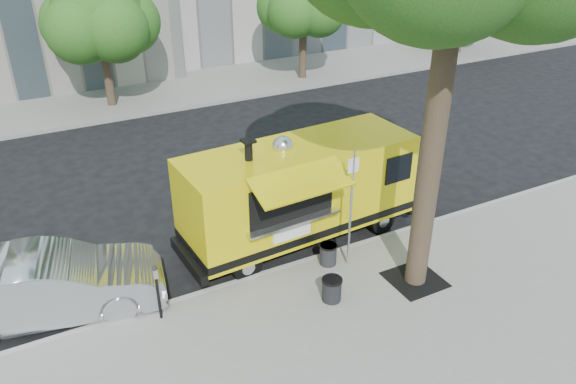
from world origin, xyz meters
name	(u,v)px	position (x,y,z in m)	size (l,w,h in m)	color
ground	(262,254)	(0.00, 0.00, 0.00)	(120.00, 120.00, 0.00)	black
sidewalk	(349,353)	(0.00, -4.00, 0.07)	(60.00, 6.00, 0.15)	gray
curb	(279,271)	(0.00, -0.93, 0.07)	(60.00, 0.14, 0.16)	#999993
far_sidewalk	(132,97)	(0.00, 13.50, 0.07)	(60.00, 5.00, 0.15)	gray
tree_well	(415,280)	(2.60, -2.80, 0.15)	(1.20, 1.20, 0.02)	black
far_tree_b	(98,15)	(-1.00, 12.70, 3.83)	(3.60, 3.60, 5.50)	#33261C
far_tree_c	(303,0)	(8.00, 12.40, 3.72)	(3.24, 3.24, 5.21)	#33261C
sign_post	(351,203)	(1.55, -1.55, 1.85)	(0.28, 0.06, 3.00)	silver
parking_meter	(157,286)	(-3.00, -1.35, 0.98)	(0.11, 0.11, 1.33)	black
food_truck	(299,190)	(1.13, 0.17, 1.46)	(6.43, 3.19, 3.11)	yellow
sedan	(50,285)	(-4.94, 0.00, 0.78)	(1.64, 4.71, 1.55)	#B4B5BB
trash_bin_left	(328,253)	(1.15, -1.30, 0.44)	(0.44, 0.44, 0.53)	black
trash_bin_right	(332,289)	(0.51, -2.51, 0.45)	(0.46, 0.46, 0.55)	black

